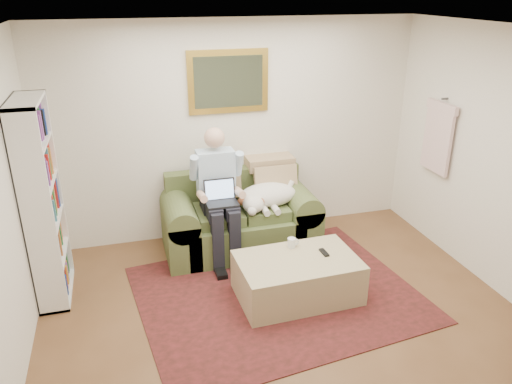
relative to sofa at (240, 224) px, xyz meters
name	(u,v)px	position (x,y,z in m)	size (l,w,h in m)	color
room_shell	(295,200)	(0.06, -1.66, 0.99)	(4.51, 5.00, 2.61)	brown
rug	(277,294)	(0.12, -1.08, -0.30)	(2.72, 2.18, 0.01)	black
sofa	(240,224)	(0.00, 0.00, 0.00)	(1.77, 0.90, 1.06)	#586535
seated_man	(220,197)	(-0.27, -0.16, 0.44)	(0.58, 0.83, 1.49)	#8CB4D8
laptop	(221,197)	(-0.27, -0.23, 0.48)	(0.34, 0.27, 0.25)	black
sleeping_dog	(268,195)	(0.32, -0.09, 0.37)	(0.73, 0.46, 0.27)	white
ottoman	(297,278)	(0.30, -1.16, -0.09)	(1.18, 0.75, 0.43)	tan
coffee_mug	(292,243)	(0.32, -0.91, 0.17)	(0.08, 0.08, 0.10)	white
tv_remote	(324,252)	(0.59, -1.13, 0.13)	(0.05, 0.15, 0.02)	black
bookshelf	(42,203)	(-2.04, -0.42, 0.69)	(0.28, 0.80, 2.00)	white
wall_mirror	(228,82)	(0.00, 0.45, 1.59)	(0.94, 0.04, 0.72)	gold
hanging_shirt	(438,134)	(2.25, -0.42, 1.04)	(0.06, 0.52, 0.90)	beige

